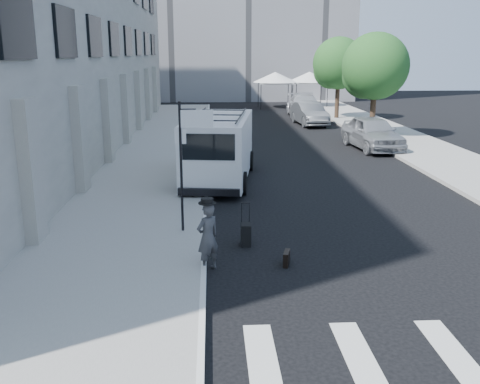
{
  "coord_description": "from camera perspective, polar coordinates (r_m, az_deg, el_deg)",
  "views": [
    {
      "loc": [
        -1.78,
        -10.76,
        4.86
      ],
      "look_at": [
        -1.05,
        2.87,
        1.3
      ],
      "focal_mm": 40.0,
      "sensor_mm": 36.0,
      "label": 1
    }
  ],
  "objects": [
    {
      "name": "ground",
      "position": [
        11.94,
        5.85,
        -9.48
      ],
      "size": [
        120.0,
        120.0,
        0.0
      ],
      "primitive_type": "plane",
      "color": "black",
      "rests_on": "ground"
    },
    {
      "name": "sign_pole",
      "position": [
        14.15,
        -5.42,
        5.58
      ],
      "size": [
        1.03,
        0.07,
        3.5
      ],
      "color": "black",
      "rests_on": "sidewalk_left"
    },
    {
      "name": "sidewalk_left",
      "position": [
        27.3,
        -8.23,
        4.38
      ],
      "size": [
        4.5,
        48.0,
        0.15
      ],
      "primitive_type": "cube",
      "color": "gray",
      "rests_on": "ground"
    },
    {
      "name": "sidewalk_right",
      "position": [
        32.94,
        16.16,
        5.7
      ],
      "size": [
        4.0,
        56.0,
        0.15
      ],
      "primitive_type": "cube",
      "color": "gray",
      "rests_on": "ground"
    },
    {
      "name": "businessman",
      "position": [
        12.21,
        -3.47,
        -4.84
      ],
      "size": [
        0.7,
        0.66,
        1.6
      ],
      "primitive_type": "imported",
      "rotation": [
        0.0,
        0.0,
        3.8
      ],
      "color": "#3C3C3F",
      "rests_on": "ground"
    },
    {
      "name": "briefcase",
      "position": [
        12.73,
        4.99,
        -7.05
      ],
      "size": [
        0.23,
        0.46,
        0.34
      ],
      "primitive_type": "cube",
      "rotation": [
        0.0,
        0.0,
        -0.26
      ],
      "color": "black",
      "rests_on": "ground"
    },
    {
      "name": "tree_near",
      "position": [
        32.29,
        13.99,
        12.63
      ],
      "size": [
        3.8,
        3.83,
        6.03
      ],
      "color": "black",
      "rests_on": "ground"
    },
    {
      "name": "tree_far",
      "position": [
        40.99,
        10.3,
        13.16
      ],
      "size": [
        3.8,
        3.83,
        6.03
      ],
      "color": "black",
      "rests_on": "ground"
    },
    {
      "name": "suitcase",
      "position": [
        13.91,
        0.63,
        -4.53
      ],
      "size": [
        0.25,
        0.4,
        1.11
      ],
      "rotation": [
        0.0,
        0.0,
        0.01
      ],
      "color": "black",
      "rests_on": "ground"
    },
    {
      "name": "cargo_van",
      "position": [
        20.85,
        -2.17,
        4.75
      ],
      "size": [
        3.02,
        6.91,
        2.5
      ],
      "rotation": [
        0.0,
        0.0,
        -0.13
      ],
      "color": "white",
      "rests_on": "ground"
    },
    {
      "name": "tent_left",
      "position": [
        49.15,
        3.78,
        12.09
      ],
      "size": [
        4.0,
        4.0,
        3.2
      ],
      "color": "black",
      "rests_on": "ground"
    },
    {
      "name": "parked_car_b",
      "position": [
        37.64,
        7.41,
        8.27
      ],
      "size": [
        2.09,
        4.85,
        1.55
      ],
      "primitive_type": "imported",
      "rotation": [
        0.0,
        0.0,
        0.1
      ],
      "color": "#4D5054",
      "rests_on": "ground"
    },
    {
      "name": "parked_car_c",
      "position": [
        42.45,
        6.86,
        9.12
      ],
      "size": [
        2.72,
        6.05,
        1.72
      ],
      "primitive_type": "imported",
      "rotation": [
        0.0,
        0.0,
        -0.05
      ],
      "color": "#AFB2B8",
      "rests_on": "ground"
    },
    {
      "name": "building_left",
      "position": [
        30.38,
        -22.61,
        15.7
      ],
      "size": [
        10.0,
        44.0,
        12.0
      ],
      "primitive_type": "cube",
      "color": "gray",
      "rests_on": "ground"
    },
    {
      "name": "tent_right",
      "position": [
        50.12,
        7.43,
        12.05
      ],
      "size": [
        4.0,
        4.0,
        3.2
      ],
      "color": "black",
      "rests_on": "ground"
    },
    {
      "name": "parked_car_a",
      "position": [
        28.64,
        13.94,
        6.16
      ],
      "size": [
        2.48,
        5.19,
        1.71
      ],
      "primitive_type": "imported",
      "rotation": [
        0.0,
        0.0,
        0.09
      ],
      "color": "gray",
      "rests_on": "ground"
    }
  ]
}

